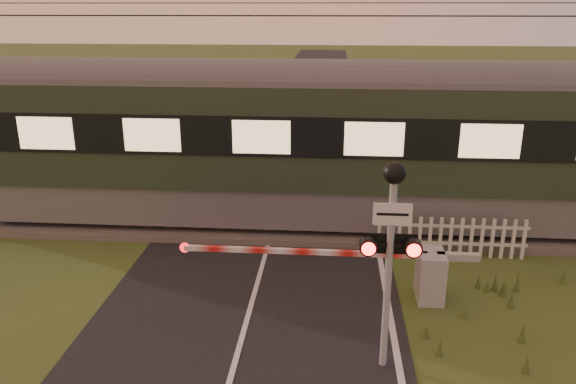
{
  "coord_description": "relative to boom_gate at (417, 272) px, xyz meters",
  "views": [
    {
      "loc": [
        1.54,
        -8.0,
        5.75
      ],
      "look_at": [
        0.64,
        3.2,
        2.0
      ],
      "focal_mm": 35.0,
      "sensor_mm": 36.0,
      "label": 1
    }
  ],
  "objects": [
    {
      "name": "ground",
      "position": [
        -3.34,
        -2.49,
        -0.58
      ],
      "size": [
        160.0,
        160.0,
        0.0
      ],
      "primitive_type": "plane",
      "color": "#394A1C",
      "rests_on": "ground"
    },
    {
      "name": "road",
      "position": [
        -3.32,
        -2.73,
        -0.57
      ],
      "size": [
        6.0,
        140.0,
        0.03
      ],
      "color": "black",
      "rests_on": "ground"
    },
    {
      "name": "track_bed",
      "position": [
        -3.34,
        4.01,
        -0.51
      ],
      "size": [
        140.0,
        3.4,
        0.39
      ],
      "color": "#47423D",
      "rests_on": "ground"
    },
    {
      "name": "overhead_wires",
      "position": [
        -3.34,
        4.01,
        5.14
      ],
      "size": [
        120.0,
        0.62,
        0.62
      ],
      "color": "black",
      "rests_on": "ground"
    },
    {
      "name": "boom_gate",
      "position": [
        0.0,
        0.0,
        0.0
      ],
      "size": [
        6.11,
        0.8,
        1.06
      ],
      "color": "gray",
      "rests_on": "ground"
    },
    {
      "name": "crossing_signal",
      "position": [
        -0.85,
        -2.36,
        1.85
      ],
      "size": [
        0.9,
        0.36,
        3.54
      ],
      "color": "gray",
      "rests_on": "ground"
    },
    {
      "name": "picket_fence",
      "position": [
        1.08,
        2.11,
        -0.08
      ],
      "size": [
        3.64,
        0.08,
        0.99
      ],
      "color": "silver",
      "rests_on": "ground"
    }
  ]
}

